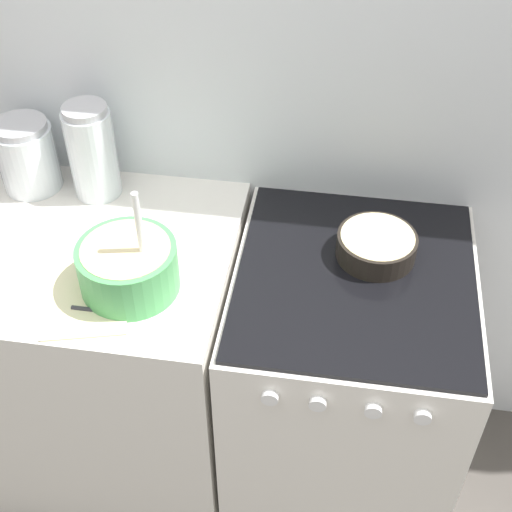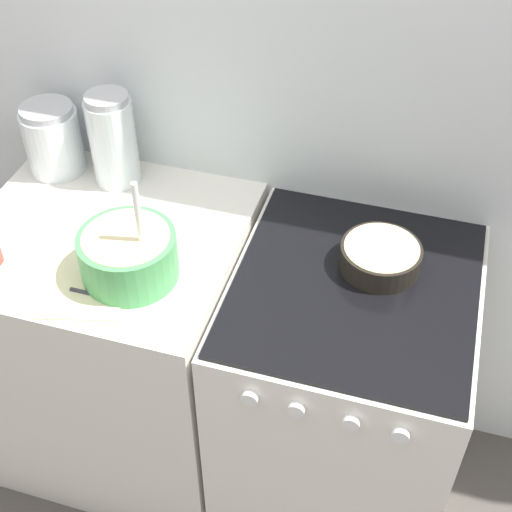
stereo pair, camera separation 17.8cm
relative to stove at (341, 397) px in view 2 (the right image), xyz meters
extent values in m
cube|color=silver|center=(-0.33, 0.37, 0.73)|extent=(4.47, 0.05, 2.40)
cube|color=silver|center=(-0.70, 0.00, 0.00)|extent=(0.74, 0.68, 0.93)
cube|color=white|center=(0.00, 0.00, -0.01)|extent=(0.63, 0.68, 0.92)
cube|color=black|center=(0.00, 0.00, 0.46)|extent=(0.60, 0.65, 0.01)
cylinder|color=white|center=(-0.17, -0.35, 0.39)|extent=(0.04, 0.02, 0.04)
cylinder|color=white|center=(-0.06, -0.35, 0.39)|extent=(0.04, 0.02, 0.04)
cylinder|color=white|center=(0.06, -0.35, 0.39)|extent=(0.04, 0.02, 0.04)
cylinder|color=white|center=(0.17, -0.35, 0.39)|extent=(0.04, 0.02, 0.04)
cylinder|color=#4CA559|center=(-0.55, -0.13, 0.53)|extent=(0.25, 0.25, 0.13)
cylinder|color=beige|center=(-0.55, -0.13, 0.56)|extent=(0.22, 0.22, 0.07)
cylinder|color=white|center=(-0.51, -0.13, 0.63)|extent=(0.02, 0.02, 0.28)
cylinder|color=black|center=(0.04, 0.08, 0.50)|extent=(0.21, 0.21, 0.06)
cylinder|color=beige|center=(0.04, 0.08, 0.51)|extent=(0.19, 0.19, 0.06)
cylinder|color=silver|center=(-0.95, 0.24, 0.56)|extent=(0.17, 0.17, 0.19)
cylinder|color=olive|center=(-0.95, 0.24, 0.52)|extent=(0.15, 0.15, 0.11)
cylinder|color=#B2B2B7|center=(-0.95, 0.24, 0.67)|extent=(0.15, 0.15, 0.02)
cylinder|color=silver|center=(-0.75, 0.24, 0.60)|extent=(0.13, 0.13, 0.26)
cylinder|color=silver|center=(-0.75, 0.24, 0.54)|extent=(0.12, 0.12, 0.16)
cylinder|color=#B2B2B7|center=(-0.75, 0.24, 0.74)|extent=(0.12, 0.12, 0.02)
cube|color=beige|center=(-0.65, -0.17, 0.47)|extent=(0.27, 0.33, 0.01)
cylinder|color=#333338|center=(-0.63, -0.22, 0.47)|extent=(0.09, 0.01, 0.01)
sphere|color=#333338|center=(-0.57, -0.22, 0.48)|extent=(0.04, 0.04, 0.04)
camera|label=1|loc=(-0.06, -1.32, 1.73)|focal=50.00mm
camera|label=2|loc=(0.12, -1.28, 1.73)|focal=50.00mm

